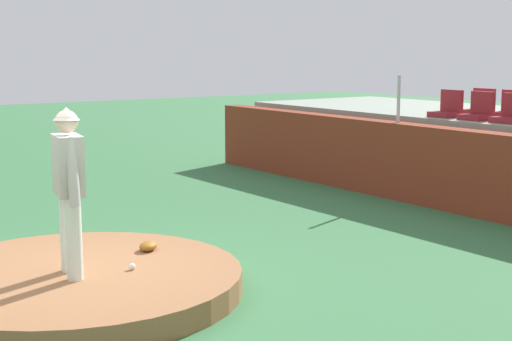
{
  "coord_description": "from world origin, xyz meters",
  "views": [
    {
      "loc": [
        7.82,
        -3.06,
        2.67
      ],
      "look_at": [
        0.0,
        2.42,
        1.17
      ],
      "focal_mm": 53.88,
      "sensor_mm": 36.0,
      "label": 1
    }
  ],
  "objects": [
    {
      "name": "pitchers_mound",
      "position": [
        0.0,
        0.0,
        0.13
      ],
      "size": [
        3.67,
        3.67,
        0.27
      ],
      "primitive_type": "cylinder",
      "color": "#93623E",
      "rests_on": "ground_plane"
    },
    {
      "name": "pitcher",
      "position": [
        0.13,
        -0.09,
        1.32
      ],
      "size": [
        0.8,
        0.36,
        1.81
      ],
      "rotation": [
        0.0,
        0.0,
        -0.2
      ],
      "color": "white",
      "rests_on": "pitchers_mound"
    },
    {
      "name": "brick_barrier",
      "position": [
        0.0,
        6.93,
        0.69
      ],
      "size": [
        14.83,
        0.4,
        1.38
      ],
      "primitive_type": "cube",
      "color": "maroon",
      "rests_on": "ground_plane"
    },
    {
      "name": "stadium_chair_6",
      "position": [
        -1.76,
        8.92,
        1.6
      ],
      "size": [
        0.48,
        0.44,
        0.5
      ],
      "rotation": [
        0.0,
        0.0,
        3.14
      ],
      "color": "maroon",
      "rests_on": "bleacher_platform"
    },
    {
      "name": "fielding_glove",
      "position": [
        -0.33,
        1.06,
        0.32
      ],
      "size": [
        0.35,
        0.35,
        0.11
      ],
      "primitive_type": "ellipsoid",
      "rotation": [
        0.0,
        0.0,
        5.51
      ],
      "color": "#8F5716",
      "rests_on": "pitchers_mound"
    },
    {
      "name": "stadium_chair_0",
      "position": [
        -1.76,
        7.99,
        1.6
      ],
      "size": [
        0.48,
        0.44,
        0.5
      ],
      "rotation": [
        0.0,
        0.0,
        3.14
      ],
      "color": "maroon",
      "rests_on": "bleacher_platform"
    },
    {
      "name": "fence_post_left",
      "position": [
        -1.97,
        6.93,
        1.8
      ],
      "size": [
        0.06,
        0.06,
        0.85
      ],
      "primitive_type": "cylinder",
      "color": "silver",
      "rests_on": "brick_barrier"
    },
    {
      "name": "baseball",
      "position": [
        0.32,
        0.53,
        0.3
      ],
      "size": [
        0.07,
        0.07,
        0.07
      ],
      "primitive_type": "sphere",
      "color": "white",
      "rests_on": "pitchers_mound"
    },
    {
      "name": "ground_plane",
      "position": [
        0.0,
        0.0,
        0.0
      ],
      "size": [
        60.0,
        60.0,
        0.0
      ],
      "primitive_type": "plane",
      "color": "#366F40"
    },
    {
      "name": "stadium_chair_2",
      "position": [
        -0.37,
        8.0,
        1.6
      ],
      "size": [
        0.48,
        0.44,
        0.5
      ],
      "rotation": [
        0.0,
        0.0,
        3.14
      ],
      "color": "maroon",
      "rests_on": "bleacher_platform"
    },
    {
      "name": "stadium_chair_7",
      "position": [
        -1.06,
        8.87,
        1.6
      ],
      "size": [
        0.48,
        0.44,
        0.5
      ],
      "rotation": [
        0.0,
        0.0,
        3.14
      ],
      "color": "maroon",
      "rests_on": "bleacher_platform"
    },
    {
      "name": "stadium_chair_1",
      "position": [
        -1.04,
        7.98,
        1.6
      ],
      "size": [
        0.48,
        0.44,
        0.5
      ],
      "rotation": [
        0.0,
        0.0,
        3.14
      ],
      "color": "maroon",
      "rests_on": "bleacher_platform"
    }
  ]
}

